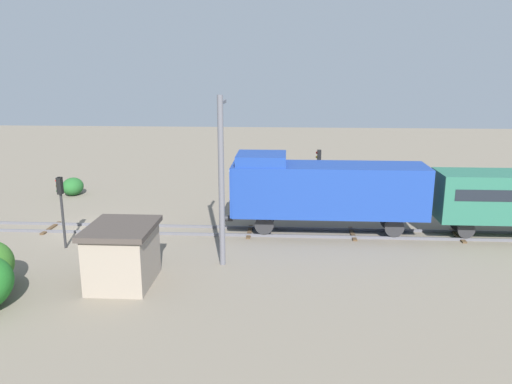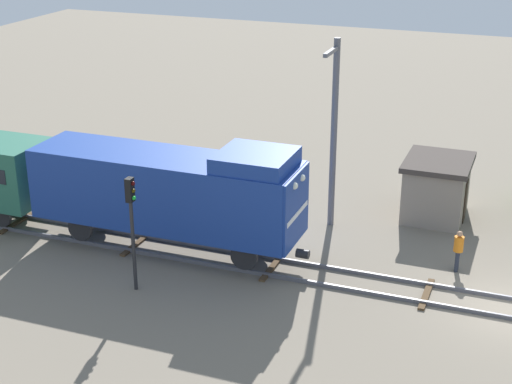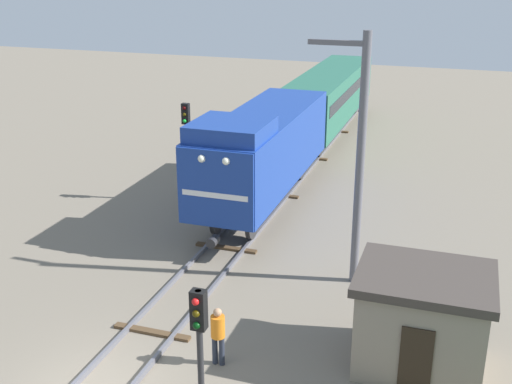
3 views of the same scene
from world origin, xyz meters
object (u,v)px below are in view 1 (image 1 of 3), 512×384
object	(u,v)px
locomotive	(325,188)
traffic_signal_near	(61,199)
traffic_signal_mid	(319,171)
worker_near_track	(123,227)
relay_hut	(122,254)
catenary_mast	(221,178)

from	to	relation	value
locomotive	traffic_signal_near	bearing A→B (deg)	-77.27
traffic_signal_mid	worker_near_track	size ratio (longest dim) A/B	2.62
locomotive	traffic_signal_near	world-z (taller)	locomotive
traffic_signal_near	relay_hut	bearing A→B (deg)	47.13
traffic_signal_mid	relay_hut	world-z (taller)	traffic_signal_mid
locomotive	traffic_signal_near	xyz separation A→B (m)	(3.20, -14.16, -0.03)
catenary_mast	relay_hut	bearing A→B (deg)	-58.60
traffic_signal_near	locomotive	bearing A→B (deg)	102.73
traffic_signal_near	relay_hut	size ratio (longest dim) A/B	1.12
traffic_signal_near	traffic_signal_mid	bearing A→B (deg)	115.24
traffic_signal_mid	catenary_mast	bearing A→B (deg)	-31.81
locomotive	catenary_mast	xyz separation A→B (m)	(4.94, -5.34, 1.63)
traffic_signal_mid	catenary_mast	xyz separation A→B (m)	(8.34, -5.17, 1.32)
locomotive	catenary_mast	distance (m)	7.45
locomotive	catenary_mast	bearing A→B (deg)	-47.21
relay_hut	worker_near_track	bearing A→B (deg)	-161.94
traffic_signal_near	worker_near_track	bearing A→B (deg)	105.08
traffic_signal_mid	relay_hut	bearing A→B (deg)	-40.67
traffic_signal_near	relay_hut	world-z (taller)	traffic_signal_near
traffic_signal_mid	relay_hut	distance (m)	14.47
traffic_signal_mid	traffic_signal_near	bearing A→B (deg)	-64.76
relay_hut	catenary_mast	bearing A→B (deg)	121.40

